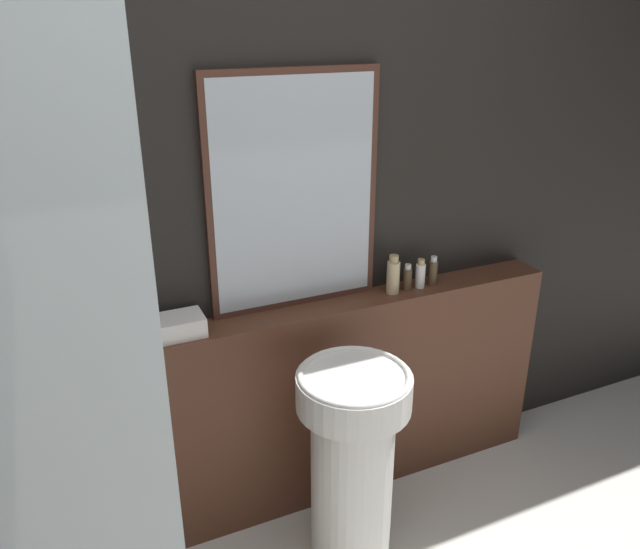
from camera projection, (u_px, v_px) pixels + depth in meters
name	position (u px, v px, depth m)	size (l,w,h in m)	color
wall_back	(285.00, 227.00, 2.45)	(8.00, 0.06, 2.50)	black
vanity_counter	(299.00, 410.00, 2.65)	(2.36, 0.17, 0.93)	#512D1E
pedestal_sink	(352.00, 458.00, 2.35)	(0.42, 0.42, 0.85)	white
mirror	(294.00, 194.00, 2.36)	(0.69, 0.03, 0.92)	#47281E
towel_stack	(171.00, 327.00, 2.27)	(0.24, 0.13, 0.07)	white
shampoo_bottle	(393.00, 276.00, 2.61)	(0.06, 0.06, 0.17)	#C6B284
conditioner_bottle	(407.00, 278.00, 2.64)	(0.04, 0.04, 0.12)	#4C3823
lotion_bottle	(420.00, 274.00, 2.67)	(0.04, 0.04, 0.13)	white
body_wash_bottle	(433.00, 272.00, 2.69)	(0.04, 0.04, 0.13)	#4C3823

